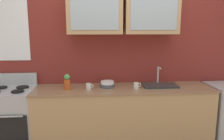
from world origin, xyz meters
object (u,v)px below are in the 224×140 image
Objects in this scene: cup_near_sink at (136,85)px; cup_near_bowls at (89,86)px; sink_faucet at (160,85)px; vase at (67,82)px; bowl_stack at (107,84)px; stove_range at (12,121)px.

cup_near_sink and cup_near_bowls have the same top height.
sink_faucet is 2.27× the size of vase.
bowl_stack reaches higher than cup_near_sink.
bowl_stack is at bearing 166.14° from cup_near_sink.
cup_near_bowls is at bearing 179.00° from cup_near_sink.
stove_range is 5.43× the size of bowl_stack.
bowl_stack is (-0.76, 0.01, 0.02)m from sink_faucet.
vase reaches higher than stove_range.
cup_near_sink is at bearing -1.69° from vase.
sink_faucet reaches higher than cup_near_sink.
cup_near_sink is at bearing -2.07° from stove_range.
stove_range is 0.96m from vase.
stove_range is 2.14m from sink_faucet.
cup_near_bowls is (-1.01, -0.08, 0.02)m from sink_faucet.
cup_near_bowls is at bearing -2.73° from stove_range.
vase is (-1.31, -0.06, 0.08)m from sink_faucet.
vase is at bearing -172.72° from bowl_stack.
vase is at bearing -177.41° from sink_faucet.
sink_faucet is at bearing 2.59° from vase.
bowl_stack is at bearing 1.53° from stove_range.
cup_near_bowls is (0.29, -0.02, -0.06)m from vase.
vase is 0.30m from cup_near_bowls.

